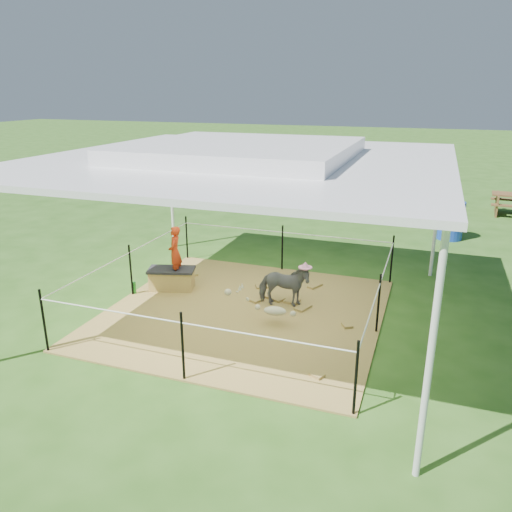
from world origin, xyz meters
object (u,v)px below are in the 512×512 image
(green_bottle, at_px, (134,288))
(foal, at_px, (275,309))
(picnic_table_near, at_px, (400,204))
(distant_person, at_px, (422,199))
(straw_bale, at_px, (172,280))
(trash_barrel, at_px, (451,220))
(woman, at_px, (175,247))
(pony, at_px, (284,286))

(green_bottle, height_order, foal, foal)
(picnic_table_near, height_order, distant_person, distant_person)
(straw_bale, distance_m, trash_barrel, 7.47)
(straw_bale, height_order, trash_barrel, trash_barrel)
(straw_bale, bearing_deg, woman, 0.00)
(straw_bale, distance_m, woman, 0.68)
(trash_barrel, distance_m, distant_person, 2.07)
(pony, distance_m, foal, 0.75)
(woman, xyz_separation_m, distant_person, (4.18, 7.39, -0.27))
(pony, bearing_deg, trash_barrel, -36.94)
(trash_barrel, xyz_separation_m, distant_person, (-0.79, 1.91, 0.12))
(green_bottle, height_order, pony, pony)
(straw_bale, xyz_separation_m, woman, (0.10, 0.00, 0.67))
(woman, height_order, picnic_table_near, woman)
(trash_barrel, bearing_deg, foal, -113.54)
(straw_bale, height_order, pony, pony)
(green_bottle, distance_m, foal, 2.91)
(trash_barrel, height_order, picnic_table_near, trash_barrel)
(picnic_table_near, bearing_deg, green_bottle, -143.87)
(woman, distance_m, distant_person, 8.50)
(green_bottle, bearing_deg, picnic_table_near, 61.47)
(straw_bale, height_order, distant_person, distant_person)
(foal, height_order, picnic_table_near, picnic_table_near)
(distant_person, bearing_deg, trash_barrel, 104.53)
(straw_bale, distance_m, distant_person, 8.55)
(straw_bale, relative_size, trash_barrel, 0.84)
(foal, bearing_deg, woman, 152.87)
(woman, relative_size, trash_barrel, 1.00)
(pony, height_order, picnic_table_near, picnic_table_near)
(foal, xyz_separation_m, distant_person, (1.95, 8.19, 0.32))
(pony, relative_size, picnic_table_near, 0.46)
(straw_bale, height_order, green_bottle, straw_bale)
(foal, bearing_deg, pony, 88.27)
(straw_bale, bearing_deg, green_bottle, -140.71)
(green_bottle, bearing_deg, woman, 34.70)
(straw_bale, distance_m, pony, 2.27)
(pony, distance_m, trash_barrel, 6.21)
(straw_bale, xyz_separation_m, pony, (2.26, -0.06, 0.20))
(picnic_table_near, bearing_deg, woman, -141.37)
(straw_bale, bearing_deg, trash_barrel, 47.25)
(straw_bale, distance_m, foal, 2.47)
(picnic_table_near, distance_m, distant_person, 0.63)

